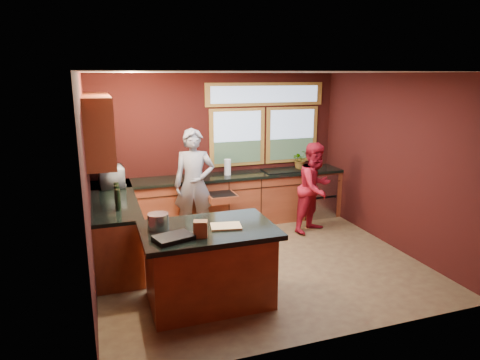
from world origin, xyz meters
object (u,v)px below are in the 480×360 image
person_grey (194,185)px  cutting_board (226,226)px  stock_pot (158,221)px  person_red (315,188)px  island (209,265)px

person_grey → cutting_board: size_ratio=5.24×
cutting_board → stock_pot: 0.78m
stock_pot → cutting_board: bearing=-14.9°
person_red → cutting_board: size_ratio=4.46×
cutting_board → stock_pot: (-0.75, 0.20, 0.08)m
cutting_board → stock_pot: bearing=165.1°
island → stock_pot: stock_pot is taller
person_grey → person_red: (2.03, -0.36, -0.14)m
island → person_red: (2.35, 1.75, 0.30)m
cutting_board → person_grey: bearing=86.9°
island → person_grey: person_grey is taller
person_grey → person_red: 2.07m
person_grey → person_red: bearing=5.7°
island → person_red: person_red is taller
person_grey → stock_pot: bearing=-98.2°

